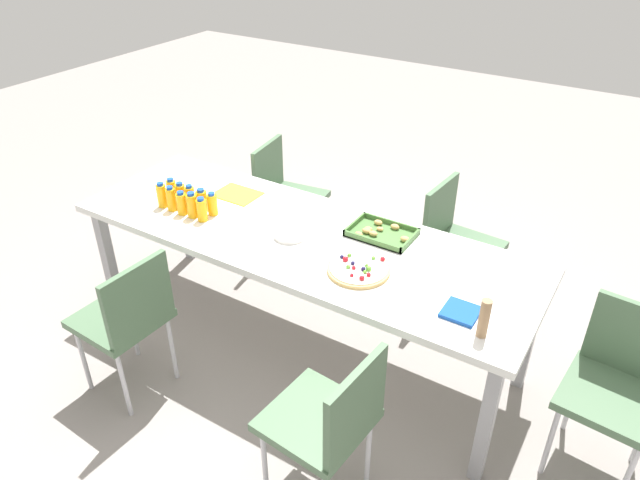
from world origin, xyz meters
The scene contains 23 objects.
ground_plane centered at (0.00, 0.00, 0.00)m, with size 12.00×12.00×0.00m, color gray.
party_table centered at (0.00, 0.00, 0.69)m, with size 2.53×0.84×0.75m.
chair_far_left centered at (-0.64, 0.75, 0.50)m, with size 0.45×0.45×0.83m.
chair_near_right centered at (0.67, -0.79, 0.50)m, with size 0.43×0.43×0.83m.
chair_far_right centered at (0.59, 0.79, 0.50)m, with size 0.43×0.43×0.83m.
chair_near_left centered at (-0.52, -0.76, 0.50)m, with size 0.42×0.42×0.83m.
chair_end centered at (1.62, 0.05, 0.50)m, with size 0.44×0.44×0.83m.
juice_bottle_0 centered at (-0.82, -0.16, 0.82)m, with size 0.05×0.05×0.15m.
juice_bottle_1 centered at (-0.75, -0.16, 0.82)m, with size 0.05×0.05×0.15m.
juice_bottle_2 centered at (-0.67, -0.17, 0.81)m, with size 0.06×0.06×0.14m.
juice_bottle_3 centered at (-0.59, -0.16, 0.82)m, with size 0.06×0.06×0.15m.
juice_bottle_4 centered at (-0.52, -0.16, 0.81)m, with size 0.06×0.06×0.14m.
juice_bottle_5 centered at (-0.82, -0.09, 0.82)m, with size 0.05×0.05×0.14m.
juice_bottle_6 centered at (-0.74, -0.09, 0.82)m, with size 0.06×0.06×0.14m.
juice_bottle_7 centered at (-0.67, -0.09, 0.82)m, with size 0.05×0.05×0.14m.
juice_bottle_8 centered at (-0.59, -0.09, 0.81)m, with size 0.06×0.06×0.14m.
juice_bottle_9 centered at (-0.52, -0.08, 0.81)m, with size 0.05×0.05×0.13m.
fruit_pizza centered at (0.43, -0.14, 0.76)m, with size 0.30×0.30×0.05m.
snack_tray centered at (0.38, 0.21, 0.76)m, with size 0.34×0.23×0.04m.
plate_stack centered at (-0.02, -0.05, 0.76)m, with size 0.17×0.17×0.02m.
napkin_stack centered at (0.96, -0.19, 0.76)m, with size 0.15×0.15×0.02m, color #194CA5.
cardboard_tube centered at (1.08, -0.28, 0.84)m, with size 0.04×0.04×0.18m, color #9E7A56.
paper_folder centered at (-0.56, 0.17, 0.75)m, with size 0.26×0.20×0.01m, color yellow.
Camera 1 is at (1.49, -2.18, 2.35)m, focal length 32.88 mm.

